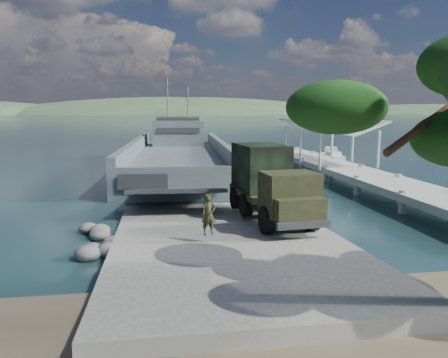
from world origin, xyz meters
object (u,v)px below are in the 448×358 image
(landing_craft, at_px, (178,162))
(sailboat_far, at_px, (331,153))
(soldier, at_px, (209,224))
(pier, at_px, (332,159))
(sailboat_near, at_px, (331,157))
(military_truck, at_px, (269,182))

(landing_craft, height_order, sailboat_far, landing_craft)
(landing_craft, xyz_separation_m, soldier, (-0.00, -26.32, 0.49))
(pier, height_order, soldier, pier)
(pier, height_order, landing_craft, landing_craft)
(pier, distance_m, sailboat_far, 19.42)
(soldier, height_order, sailboat_far, sailboat_far)
(landing_craft, xyz_separation_m, sailboat_near, (19.06, 6.76, -0.53))
(pier, xyz_separation_m, military_truck, (-10.26, -16.47, 0.77))
(pier, height_order, military_truck, pier)
(pier, distance_m, military_truck, 19.42)
(landing_craft, distance_m, military_truck, 22.61)
(pier, bearing_deg, sailboat_near, 67.73)
(pier, height_order, sailboat_near, sailboat_near)
(landing_craft, bearing_deg, sailboat_far, 32.70)
(military_truck, bearing_deg, pier, 52.86)
(soldier, xyz_separation_m, sailboat_far, (21.30, 38.46, -0.99))
(sailboat_far, bearing_deg, soldier, -97.53)
(soldier, bearing_deg, sailboat_far, 45.93)
(military_truck, height_order, sailboat_near, sailboat_near)
(pier, height_order, sailboat_far, sailboat_far)
(sailboat_near, xyz_separation_m, sailboat_far, (2.23, 5.37, 0.03))
(pier, xyz_separation_m, soldier, (-13.92, -20.53, -0.23))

